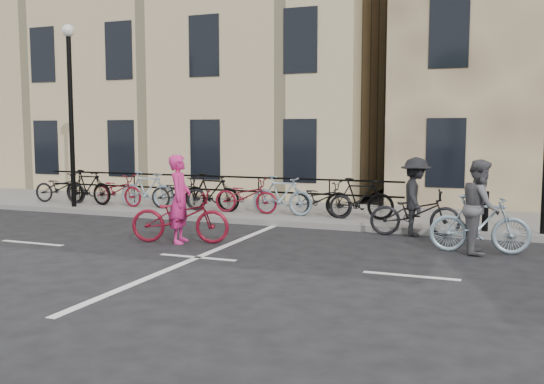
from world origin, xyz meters
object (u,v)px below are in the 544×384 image
(lamp_post, at_px, (70,93))
(cyclist_pink, at_px, (180,212))
(cyclist_dark, at_px, (415,205))
(cyclist_grey, at_px, (480,215))

(lamp_post, relative_size, cyclist_pink, 2.35)
(lamp_post, distance_m, cyclist_pink, 6.90)
(cyclist_pink, height_order, cyclist_dark, cyclist_pink)
(cyclist_pink, distance_m, cyclist_grey, 6.15)
(cyclist_grey, bearing_deg, cyclist_dark, 38.29)
(cyclist_dark, bearing_deg, cyclist_grey, -147.43)
(lamp_post, height_order, cyclist_grey, lamp_post)
(cyclist_pink, height_order, cyclist_grey, cyclist_pink)
(cyclist_grey, bearing_deg, cyclist_pink, 95.17)
(cyclist_grey, relative_size, cyclist_dark, 0.92)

